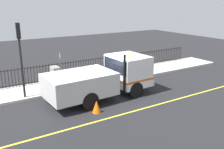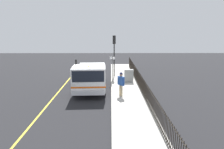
# 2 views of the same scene
# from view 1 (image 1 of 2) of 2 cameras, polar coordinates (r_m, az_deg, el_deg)

# --- Properties ---
(ground_plane) EXTENTS (52.33, 52.33, 0.00)m
(ground_plane) POSITION_cam_1_polar(r_m,az_deg,el_deg) (15.39, 0.40, -4.62)
(ground_plane) COLOR #232326
(ground_plane) RESTS_ON ground
(sidewalk_slab) EXTENTS (2.61, 23.79, 0.15)m
(sidewalk_slab) POSITION_cam_1_polar(r_m,az_deg,el_deg) (17.90, -4.85, -1.37)
(sidewalk_slab) COLOR beige
(sidewalk_slab) RESTS_ON ground
(lane_marking) EXTENTS (0.12, 21.41, 0.01)m
(lane_marking) POSITION_cam_1_polar(r_m,az_deg,el_deg) (13.45, 6.31, -7.93)
(lane_marking) COLOR yellow
(lane_marking) RESTS_ON ground
(work_truck) EXTENTS (2.74, 6.53, 2.67)m
(work_truck) POSITION_cam_1_polar(r_m,az_deg,el_deg) (14.78, -1.09, -0.32)
(work_truck) COLOR white
(work_truck) RESTS_ON ground
(worker_standing) EXTENTS (0.51, 0.54, 1.83)m
(worker_standing) POSITION_cam_1_polar(r_m,az_deg,el_deg) (17.81, 0.35, 2.59)
(worker_standing) COLOR #264C99
(worker_standing) RESTS_ON sidewalk_slab
(iron_fence) EXTENTS (0.04, 20.25, 1.26)m
(iron_fence) POSITION_cam_1_polar(r_m,az_deg,el_deg) (18.66, -6.46, 1.59)
(iron_fence) COLOR black
(iron_fence) RESTS_ON sidewalk_slab
(traffic_light_near) EXTENTS (0.32, 0.24, 4.25)m
(traffic_light_near) POSITION_cam_1_polar(r_m,az_deg,el_deg) (14.72, -20.27, 6.14)
(traffic_light_near) COLOR black
(traffic_light_near) RESTS_ON sidewalk_slab
(utility_cabinet) EXTENTS (0.83, 0.47, 1.19)m
(utility_cabinet) POSITION_cam_1_polar(r_m,az_deg,el_deg) (17.13, -12.73, -0.20)
(utility_cabinet) COLOR gray
(utility_cabinet) RESTS_ON sidewalk_slab
(traffic_cone) EXTENTS (0.45, 0.45, 0.65)m
(traffic_cone) POSITION_cam_1_polar(r_m,az_deg,el_deg) (12.94, -3.54, -7.32)
(traffic_cone) COLOR orange
(traffic_cone) RESTS_ON ground
(street_sign) EXTENTS (0.47, 0.22, 2.47)m
(street_sign) POSITION_cam_1_polar(r_m,az_deg,el_deg) (15.41, -11.60, 1.63)
(street_sign) COLOR #4C4C4C
(street_sign) RESTS_ON sidewalk_slab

